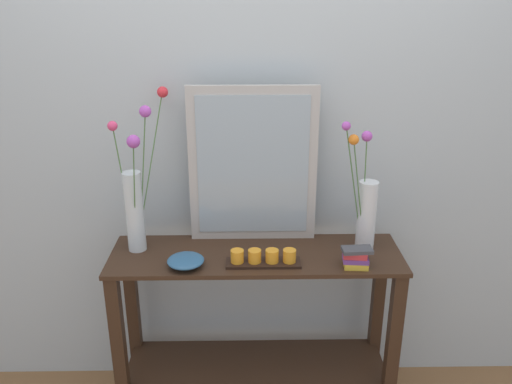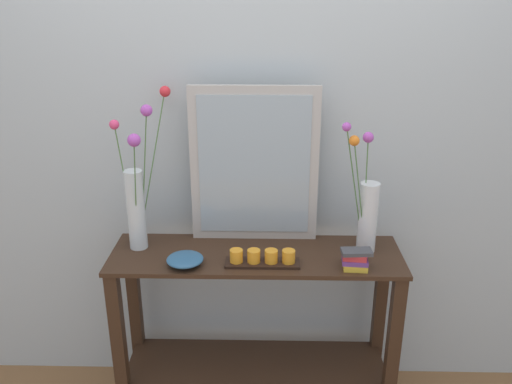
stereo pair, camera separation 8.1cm
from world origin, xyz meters
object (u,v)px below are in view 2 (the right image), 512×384
at_px(mirror_leaning, 254,166).
at_px(decorative_bowl, 185,259).
at_px(book_stack, 355,259).
at_px(tall_vase_left, 137,196).
at_px(vase_right, 367,210).
at_px(candle_tray, 262,258).
at_px(console_table, 256,317).

height_order(mirror_leaning, decorative_bowl, mirror_leaning).
relative_size(mirror_leaning, book_stack, 5.53).
bearing_deg(mirror_leaning, tall_vase_left, -168.18).
relative_size(mirror_leaning, vase_right, 1.19).
xyz_separation_m(candle_tray, book_stack, (0.39, -0.03, 0.02)).
height_order(tall_vase_left, candle_tray, tall_vase_left).
xyz_separation_m(console_table, candle_tray, (0.03, -0.10, 0.36)).
bearing_deg(decorative_bowl, mirror_leaning, 42.98).
bearing_deg(decorative_bowl, vase_right, 10.88).
relative_size(console_table, decorative_bowl, 8.24).
height_order(mirror_leaning, vase_right, mirror_leaning).
distance_m(mirror_leaning, decorative_bowl, 0.52).
bearing_deg(book_stack, vase_right, 68.18).
bearing_deg(candle_tray, decorative_bowl, -177.94).
bearing_deg(tall_vase_left, candle_tray, -15.14).
height_order(console_table, mirror_leaning, mirror_leaning).
xyz_separation_m(mirror_leaning, vase_right, (0.49, -0.12, -0.16)).
bearing_deg(mirror_leaning, candle_tray, -80.99).
bearing_deg(mirror_leaning, console_table, -86.01).
bearing_deg(vase_right, candle_tray, -163.03).
xyz_separation_m(mirror_leaning, candle_tray, (0.04, -0.26, -0.33)).
bearing_deg(console_table, mirror_leaning, 93.99).
height_order(candle_tray, book_stack, book_stack).
bearing_deg(vase_right, tall_vase_left, 179.37).
distance_m(vase_right, decorative_bowl, 0.82).
bearing_deg(candle_tray, tall_vase_left, 164.86).
relative_size(tall_vase_left, candle_tray, 2.22).
height_order(mirror_leaning, tall_vase_left, mirror_leaning).
height_order(vase_right, candle_tray, vase_right).
height_order(mirror_leaning, candle_tray, mirror_leaning).
height_order(console_table, vase_right, vase_right).
bearing_deg(tall_vase_left, decorative_bowl, -35.77).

